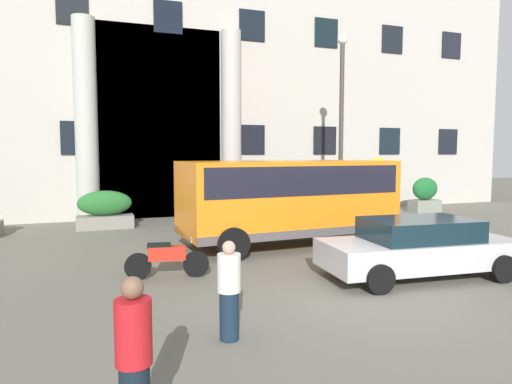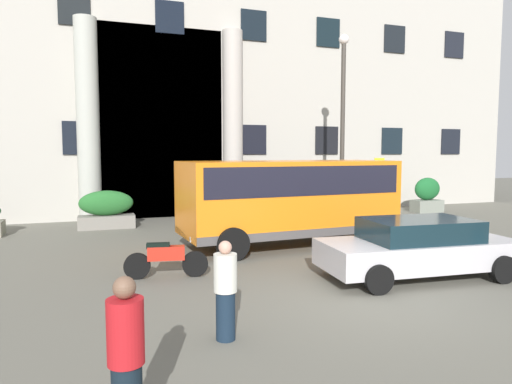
# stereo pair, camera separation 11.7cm
# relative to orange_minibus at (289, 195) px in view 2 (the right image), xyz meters

# --- Properties ---
(ground_plane) EXTENTS (80.00, 64.00, 0.12)m
(ground_plane) POSITION_rel_orange_minibus_xyz_m (-0.51, -5.50, -1.64)
(ground_plane) COLOR #5F5D53
(office_building_facade) EXTENTS (33.63, 9.71, 15.84)m
(office_building_facade) POSITION_rel_orange_minibus_xyz_m (-0.52, 11.97, 6.34)
(office_building_facade) COLOR #ABA69C
(office_building_facade) RESTS_ON ground_plane
(orange_minibus) EXTENTS (6.73, 3.09, 2.62)m
(orange_minibus) POSITION_rel_orange_minibus_xyz_m (0.00, 0.00, 0.00)
(orange_minibus) COLOR orange
(orange_minibus) RESTS_ON ground_plane
(bus_stop_sign) EXTENTS (0.44, 0.08, 2.68)m
(bus_stop_sign) POSITION_rel_orange_minibus_xyz_m (4.58, 1.98, 0.07)
(bus_stop_sign) COLOR #A09314
(bus_stop_sign) RESTS_ON ground_plane
(hedge_planter_west) EXTENTS (1.42, 0.78, 1.67)m
(hedge_planter_west) POSITION_rel_orange_minibus_xyz_m (9.46, 5.08, -0.77)
(hedge_planter_west) COLOR slate
(hedge_planter_west) RESTS_ON ground_plane
(hedge_planter_far_east) EXTENTS (1.45, 0.87, 1.52)m
(hedge_planter_far_east) POSITION_rel_orange_minibus_xyz_m (-0.98, 4.67, -0.84)
(hedge_planter_far_east) COLOR slate
(hedge_planter_far_east) RESTS_ON ground_plane
(hedge_planter_far_west) EXTENTS (2.07, 0.81, 1.44)m
(hedge_planter_far_west) POSITION_rel_orange_minibus_xyz_m (-5.29, 5.24, -0.88)
(hedge_planter_far_west) COLOR slate
(hedge_planter_far_west) RESTS_ON ground_plane
(parked_compact_extra) EXTENTS (4.64, 2.27, 1.36)m
(parked_compact_extra) POSITION_rel_orange_minibus_xyz_m (1.36, -4.34, -0.87)
(parked_compact_extra) COLOR #B5B2B6
(parked_compact_extra) RESTS_ON ground_plane
(motorcycle_far_end) EXTENTS (1.90, 0.60, 0.89)m
(motorcycle_far_end) POSITION_rel_orange_minibus_xyz_m (-4.18, -2.47, -1.12)
(motorcycle_far_end) COLOR black
(motorcycle_far_end) RESTS_ON ground_plane
(pedestrian_woman_with_bag) EXTENTS (0.36, 0.36, 1.55)m
(pedestrian_woman_with_bag) POSITION_rel_orange_minibus_xyz_m (-3.78, -6.27, -0.81)
(pedestrian_woman_with_bag) COLOR #132233
(pedestrian_woman_with_bag) RESTS_ON ground_plane
(pedestrian_woman_dark_dress) EXTENTS (0.36, 0.36, 1.70)m
(pedestrian_woman_dark_dress) POSITION_rel_orange_minibus_xyz_m (-5.36, -8.40, -0.72)
(pedestrian_woman_dark_dress) COLOR black
(pedestrian_woman_dark_dress) RESTS_ON ground_plane
(lamppost_plaza_centre) EXTENTS (0.40, 0.40, 7.52)m
(lamppost_plaza_centre) POSITION_rel_orange_minibus_xyz_m (3.73, 3.30, 2.80)
(lamppost_plaza_centre) COLOR #3C3731
(lamppost_plaza_centre) RESTS_ON ground_plane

